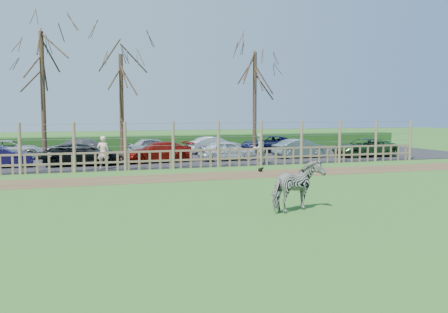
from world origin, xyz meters
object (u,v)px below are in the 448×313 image
object	(u,v)px
crow	(261,170)
car_3	(157,152)
zebra	(297,186)
car_9	(74,148)
tree_mid	(121,81)
car_10	(154,147)
car_8	(10,150)
car_11	(215,145)
tree_left	(42,65)
car_12	(268,144)
car_4	(227,151)
tree_right	(255,78)
car_6	(364,147)
visitor_a	(103,153)
car_5	(300,148)
visitor_b	(259,149)
car_2	(83,154)

from	to	relation	value
crow	car_3	xyz separation A→B (m)	(-4.10, 5.96, 0.52)
crow	car_3	distance (m)	7.25
zebra	car_9	size ratio (longest dim) A/B	0.44
tree_mid	car_10	distance (m)	5.41
car_8	car_9	world-z (taller)	same
zebra	car_3	size ratio (longest dim) A/B	0.44
car_8	car_11	xyz separation A→B (m)	(13.40, -0.04, 0.00)
tree_left	car_10	world-z (taller)	tree_left
tree_left	car_9	world-z (taller)	tree_left
car_10	car_12	distance (m)	8.43
car_3	car_4	distance (m)	4.29
car_3	car_11	xyz separation A→B (m)	(4.99, 4.64, 0.00)
tree_right	car_6	size ratio (longest dim) A/B	1.70
tree_left	visitor_a	xyz separation A→B (m)	(2.94, -3.83, -4.71)
car_4	car_12	bearing A→B (deg)	-48.08
tree_left	car_6	xyz separation A→B (m)	(19.97, -1.87, -4.98)
zebra	car_3	xyz separation A→B (m)	(-1.36, 15.49, -0.13)
car_4	car_12	world-z (taller)	same
zebra	car_6	xyz separation A→B (m)	(12.34, 14.85, -0.13)
car_9	tree_right	bearing A→B (deg)	84.04
tree_right	visitor_a	distance (m)	12.60
tree_right	car_4	bearing A→B (deg)	-135.09
tree_mid	zebra	distance (m)	18.45
car_5	zebra	bearing A→B (deg)	147.07
tree_right	car_6	bearing A→B (deg)	-27.52
tree_left	visitor_b	world-z (taller)	tree_left
tree_left	car_9	xyz separation A→B (m)	(1.68, 3.82, -4.98)
visitor_a	car_11	xyz separation A→B (m)	(8.31, 7.24, -0.26)
tree_mid	car_4	size ratio (longest dim) A/B	1.94
car_3	car_12	size ratio (longest dim) A/B	0.96
car_5	car_10	bearing A→B (deg)	56.51
visitor_a	car_9	world-z (taller)	visitor_a
car_2	car_6	size ratio (longest dim) A/B	1.00
tree_left	car_4	size ratio (longest dim) A/B	2.24
tree_left	car_8	size ratio (longest dim) A/B	1.82
zebra	car_12	xyz separation A→B (m)	(7.71, 20.13, -0.13)
visitor_a	car_10	bearing A→B (deg)	-108.84
visitor_b	car_11	bearing A→B (deg)	-104.31
tree_mid	car_6	size ratio (longest dim) A/B	1.58
visitor_b	car_4	size ratio (longest dim) A/B	0.49
visitor_b	car_12	bearing A→B (deg)	-133.67
car_6	car_5	bearing A→B (deg)	-96.38
visitor_a	car_10	distance (m)	8.22
car_6	car_11	bearing A→B (deg)	-119.29
zebra	car_8	size ratio (longest dim) A/B	0.42
tree_left	zebra	distance (m)	19.00
car_3	car_5	bearing A→B (deg)	84.12
car_2	car_9	size ratio (longest dim) A/B	1.04
car_9	car_10	world-z (taller)	same
zebra	crow	world-z (taller)	zebra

